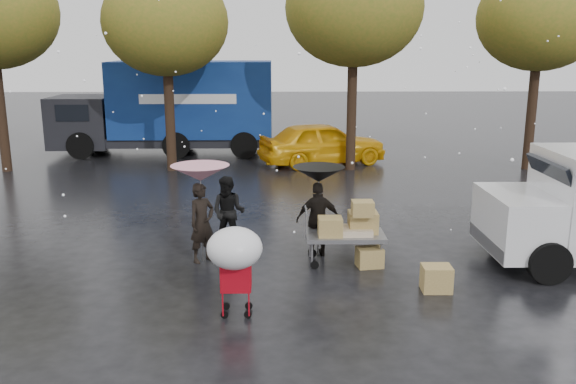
{
  "coord_description": "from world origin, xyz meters",
  "views": [
    {
      "loc": [
        0.01,
        -10.14,
        4.11
      ],
      "look_at": [
        0.22,
        1.0,
        1.41
      ],
      "focal_mm": 38.0,
      "sensor_mm": 36.0,
      "label": 1
    }
  ],
  "objects_px": {
    "shopping_cart": "(235,253)",
    "person_pink": "(202,223)",
    "person_black": "(318,219)",
    "vendor_cart": "(350,227)",
    "blue_truck": "(171,108)",
    "yellow_taxi": "(322,143)"
  },
  "relations": [
    {
      "from": "shopping_cart",
      "to": "person_pink",
      "type": "bearing_deg",
      "value": 107.44
    },
    {
      "from": "person_black",
      "to": "vendor_cart",
      "type": "relative_size",
      "value": 0.98
    },
    {
      "from": "shopping_cart",
      "to": "blue_truck",
      "type": "bearing_deg",
      "value": 102.99
    },
    {
      "from": "person_pink",
      "to": "yellow_taxi",
      "type": "distance_m",
      "value": 10.28
    },
    {
      "from": "person_black",
      "to": "yellow_taxi",
      "type": "distance_m",
      "value": 9.55
    },
    {
      "from": "vendor_cart",
      "to": "person_pink",
      "type": "bearing_deg",
      "value": 176.82
    },
    {
      "from": "person_pink",
      "to": "person_black",
      "type": "distance_m",
      "value": 2.28
    },
    {
      "from": "person_black",
      "to": "shopping_cart",
      "type": "distance_m",
      "value": 3.24
    },
    {
      "from": "vendor_cart",
      "to": "person_black",
      "type": "bearing_deg",
      "value": 140.97
    },
    {
      "from": "blue_truck",
      "to": "yellow_taxi",
      "type": "xyz_separation_m",
      "value": [
        5.64,
        -2.32,
        -1.0
      ]
    },
    {
      "from": "person_black",
      "to": "blue_truck",
      "type": "distance_m",
      "value": 12.83
    },
    {
      "from": "shopping_cart",
      "to": "blue_truck",
      "type": "xyz_separation_m",
      "value": [
        -3.39,
        14.71,
        0.69
      ]
    },
    {
      "from": "person_pink",
      "to": "blue_truck",
      "type": "relative_size",
      "value": 0.19
    },
    {
      "from": "person_black",
      "to": "shopping_cart",
      "type": "height_order",
      "value": "person_black"
    },
    {
      "from": "yellow_taxi",
      "to": "person_black",
      "type": "bearing_deg",
      "value": 156.23
    },
    {
      "from": "vendor_cart",
      "to": "yellow_taxi",
      "type": "relative_size",
      "value": 0.34
    },
    {
      "from": "blue_truck",
      "to": "person_pink",
      "type": "bearing_deg",
      "value": -77.98
    },
    {
      "from": "person_black",
      "to": "yellow_taxi",
      "type": "bearing_deg",
      "value": -99.28
    },
    {
      "from": "person_pink",
      "to": "vendor_cart",
      "type": "distance_m",
      "value": 2.84
    },
    {
      "from": "person_pink",
      "to": "blue_truck",
      "type": "bearing_deg",
      "value": 57.47
    },
    {
      "from": "vendor_cart",
      "to": "yellow_taxi",
      "type": "distance_m",
      "value": 9.98
    },
    {
      "from": "person_black",
      "to": "vendor_cart",
      "type": "xyz_separation_m",
      "value": [
        0.57,
        -0.46,
        -0.02
      ]
    }
  ]
}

